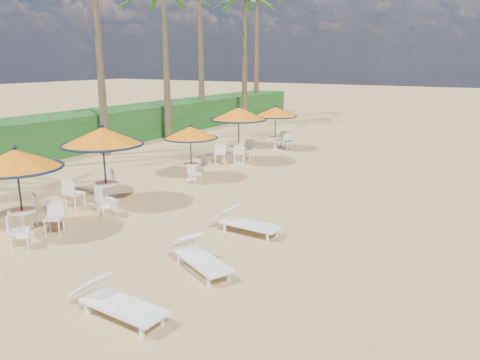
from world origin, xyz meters
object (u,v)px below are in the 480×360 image
object	(u,v)px
station_2	(191,138)
lounger_near	(115,301)
station_0	(19,170)
station_1	(101,147)
station_4	(277,117)
lounger_mid	(198,256)
station_3	(238,121)
lounger_far	(244,222)

from	to	relation	value
station_2	lounger_near	bearing A→B (deg)	-61.61
station_0	station_1	size ratio (longest dim) A/B	0.92
station_0	station_4	world-z (taller)	station_0
lounger_mid	lounger_near	bearing A→B (deg)	-66.83
station_1	station_4	world-z (taller)	station_1
station_1	lounger_near	distance (m)	6.93
station_1	lounger_mid	world-z (taller)	station_1
station_4	lounger_mid	size ratio (longest dim) A/B	1.16
station_1	lounger_near	size ratio (longest dim) A/B	1.33
station_2	lounger_mid	world-z (taller)	station_2
station_1	lounger_near	world-z (taller)	station_1
station_2	station_4	size ratio (longest dim) A/B	0.94
station_2	station_1	bearing A→B (deg)	-94.64
station_2	station_4	xyz separation A→B (m)	(0.02, 7.17, 0.03)
station_0	station_3	distance (m)	10.34
station_0	station_4	distance (m)	14.10
station_0	lounger_near	bearing A→B (deg)	-19.23
station_3	lounger_mid	distance (m)	10.94
station_0	station_3	bearing A→B (deg)	88.81
station_0	lounger_near	size ratio (longest dim) A/B	1.22
station_1	lounger_far	bearing A→B (deg)	2.65
station_1	lounger_near	bearing A→B (deg)	-42.25
station_1	lounger_mid	bearing A→B (deg)	-23.27
station_1	lounger_far	xyz separation A→B (m)	(4.85, 0.22, -1.57)
station_1	station_2	bearing A→B (deg)	85.36
lounger_near	station_4	bearing A→B (deg)	109.13
station_2	station_3	world-z (taller)	station_3
lounger_near	station_2	bearing A→B (deg)	121.13
station_0	lounger_mid	world-z (taller)	station_0
lounger_mid	station_1	bearing A→B (deg)	-177.08
lounger_near	lounger_mid	xyz separation A→B (m)	(0.12, 2.34, -0.01)
lounger_mid	station_0	bearing A→B (deg)	-146.67
station_3	lounger_near	distance (m)	13.02
station_0	lounger_far	xyz separation A→B (m)	(4.75, 3.05, -1.42)
station_0	station_1	xyz separation A→B (m)	(-0.10, 2.83, 0.15)
station_3	lounger_near	xyz separation A→B (m)	(4.68, -12.05, -1.55)
station_4	lounger_near	bearing A→B (deg)	-73.61
station_4	lounger_near	world-z (taller)	station_4
station_0	station_3	xyz separation A→B (m)	(0.21, 10.34, 0.13)
station_2	lounger_near	distance (m)	9.89
station_3	lounger_far	distance (m)	8.72
station_1	lounger_mid	size ratio (longest dim) A/B	1.33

